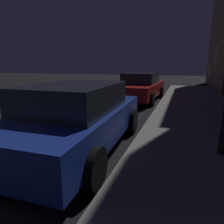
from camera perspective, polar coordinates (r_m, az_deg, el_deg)
name	(u,v)px	position (r m, az deg, el deg)	size (l,w,h in m)	color
car_blue	(78,116)	(4.36, -9.88, -1.28)	(2.17, 4.38, 1.43)	navy
car_red	(140,87)	(10.62, 8.20, 7.17)	(2.19, 4.56, 1.43)	maroon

